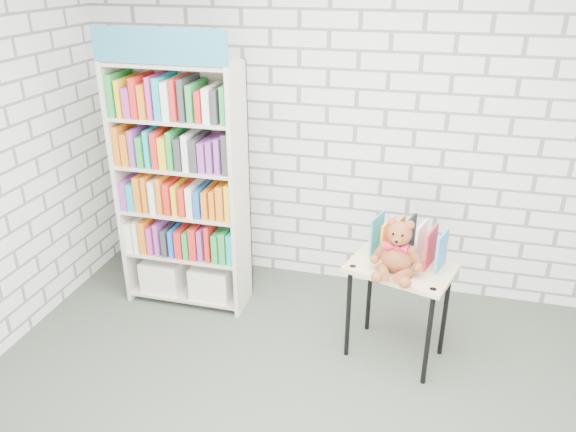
# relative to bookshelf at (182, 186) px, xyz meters

# --- Properties ---
(room_shell) EXTENTS (4.52, 4.02, 2.81)m
(room_shell) POSITION_rel_bookshelf_xyz_m (1.23, -1.36, 0.78)
(room_shell) COLOR silver
(room_shell) RESTS_ON ground
(bookshelf) EXTENTS (0.98, 0.38, 2.20)m
(bookshelf) POSITION_rel_bookshelf_xyz_m (0.00, 0.00, 0.00)
(bookshelf) COLOR beige
(bookshelf) RESTS_ON ground
(display_table) EXTENTS (0.78, 0.64, 0.73)m
(display_table) POSITION_rel_bookshelf_xyz_m (1.72, -0.34, -0.37)
(display_table) COLOR tan
(display_table) RESTS_ON ground
(table_books) EXTENTS (0.51, 0.34, 0.28)m
(table_books) POSITION_rel_bookshelf_xyz_m (1.75, -0.23, -0.13)
(table_books) COLOR teal
(table_books) RESTS_ON display_table
(teddy_bear) EXTENTS (0.35, 0.33, 0.37)m
(teddy_bear) POSITION_rel_bookshelf_xyz_m (1.69, -0.44, -0.12)
(teddy_bear) COLOR brown
(teddy_bear) RESTS_ON display_table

